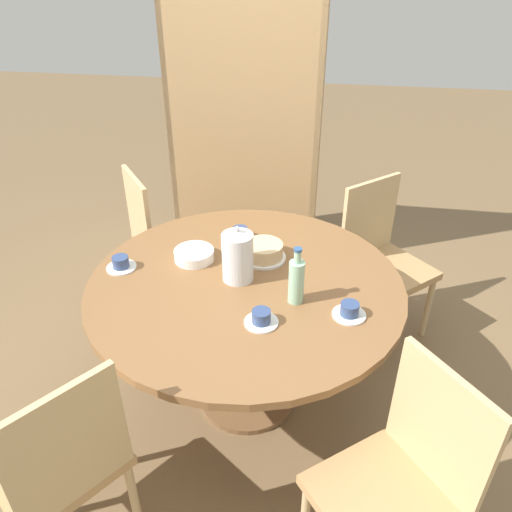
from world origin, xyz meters
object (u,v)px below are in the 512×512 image
at_px(cake_main, 264,252).
at_px(cup_d, 349,311).
at_px(bookshelf, 245,150).
at_px(cup_c, 261,318).
at_px(cup_a, 240,234).
at_px(cup_b, 121,264).
at_px(chair_b, 61,462).
at_px(chair_d, 382,258).
at_px(water_bottle, 296,280).
at_px(coffee_pot, 238,255).
at_px(chair_a, 163,238).
at_px(chair_c, 400,482).

bearing_deg(cake_main, cup_d, -42.64).
height_order(bookshelf, cup_c, bookshelf).
xyz_separation_m(cup_a, cup_b, (-0.49, -0.36, 0.00)).
height_order(chair_b, cake_main, chair_b).
xyz_separation_m(chair_d, cup_d, (-0.21, -0.88, 0.28)).
height_order(water_bottle, cup_c, water_bottle).
bearing_deg(cup_d, cup_c, -163.31).
bearing_deg(coffee_pot, cup_d, -21.00).
xyz_separation_m(chair_a, chair_b, (0.14, -1.55, 0.00)).
bearing_deg(cup_a, cup_b, -143.80).
height_order(chair_c, water_bottle, water_bottle).
relative_size(bookshelf, water_bottle, 6.77).
xyz_separation_m(cup_a, cup_d, (0.55, -0.54, 0.00)).
relative_size(chair_c, water_bottle, 3.56).
bearing_deg(cup_b, chair_d, 29.16).
relative_size(cake_main, cup_b, 1.54).
distance_m(coffee_pot, water_bottle, 0.30).
relative_size(chair_c, cup_d, 6.68).
distance_m(water_bottle, cake_main, 0.36).
xyz_separation_m(chair_d, cake_main, (-0.61, -0.51, 0.29)).
xyz_separation_m(chair_a, bookshelf, (0.38, 0.73, 0.32)).
bearing_deg(chair_d, cup_d, -146.24).
distance_m(bookshelf, coffee_pot, 1.46).
relative_size(chair_b, cup_a, 6.68).
relative_size(chair_c, bookshelf, 0.53).
xyz_separation_m(chair_b, cup_d, (0.97, 0.66, 0.28)).
bearing_deg(chair_a, cup_c, 179.41).
xyz_separation_m(bookshelf, cake_main, (0.32, -1.26, -0.03)).
bearing_deg(coffee_pot, chair_b, -119.20).
bearing_deg(water_bottle, cup_b, 171.68).
bearing_deg(chair_d, cup_c, -162.23).
distance_m(cake_main, cup_a, 0.23).
height_order(coffee_pot, cup_d, coffee_pot).
bearing_deg(chair_a, chair_c, -175.77).
distance_m(chair_d, cup_a, 0.87).
xyz_separation_m(cup_b, cup_d, (1.04, -0.18, 0.00)).
xyz_separation_m(chair_b, cup_c, (0.62, 0.55, 0.28)).
distance_m(chair_c, water_bottle, 0.82).
bearing_deg(chair_b, cup_c, 167.04).
height_order(water_bottle, cake_main, water_bottle).
bearing_deg(cup_c, bookshelf, 102.23).
height_order(chair_c, cup_a, chair_c).
distance_m(coffee_pot, cup_b, 0.56).
bearing_deg(chair_d, chair_c, -133.43).
distance_m(chair_c, coffee_pot, 1.08).
relative_size(chair_d, bookshelf, 0.53).
height_order(chair_a, cup_a, chair_a).
height_order(chair_a, cake_main, chair_a).
height_order(chair_a, water_bottle, water_bottle).
relative_size(chair_a, cup_d, 6.68).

